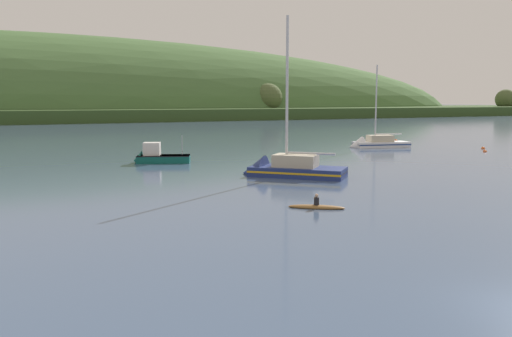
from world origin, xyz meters
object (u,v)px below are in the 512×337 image
at_px(sailboat_near_mooring, 374,145).
at_px(canoe_with_paddler, 316,207).
at_px(mooring_buoy_foreground, 483,149).
at_px(mooring_buoy_off_fishing_boat, 396,141).
at_px(sailboat_far_left, 285,172).
at_px(mooring_buoy_far_upstream, 485,152).
at_px(fishing_boat_moored, 158,158).

distance_m(sailboat_near_mooring, canoe_with_paddler, 44.39).
height_order(mooring_buoy_foreground, mooring_buoy_off_fishing_boat, mooring_buoy_off_fishing_boat).
bearing_deg(mooring_buoy_off_fishing_boat, sailboat_far_left, -142.39).
bearing_deg(canoe_with_paddler, mooring_buoy_off_fishing_boat, -99.33).
bearing_deg(mooring_buoy_foreground, sailboat_near_mooring, 146.00).
relative_size(sailboat_near_mooring, mooring_buoy_foreground, 21.11).
bearing_deg(mooring_buoy_far_upstream, canoe_with_paddler, -151.32).
height_order(canoe_with_paddler, mooring_buoy_off_fishing_boat, canoe_with_paddler).
bearing_deg(mooring_buoy_off_fishing_boat, fishing_boat_moored, -163.19).
relative_size(mooring_buoy_foreground, mooring_buoy_far_upstream, 1.10).
xyz_separation_m(fishing_boat_moored, mooring_buoy_off_fishing_boat, (43.30, 13.08, -0.49)).
distance_m(canoe_with_paddler, mooring_buoy_foreground, 48.80).
relative_size(fishing_boat_moored, mooring_buoy_off_fishing_boat, 9.47).
height_order(sailboat_far_left, fishing_boat_moored, sailboat_far_left).
relative_size(mooring_buoy_foreground, mooring_buoy_off_fishing_boat, 0.91).
bearing_deg(mooring_buoy_foreground, sailboat_far_left, -163.03).
bearing_deg(fishing_boat_moored, mooring_buoy_far_upstream, -167.21).
relative_size(sailboat_far_left, canoe_with_paddler, 4.72).
distance_m(sailboat_far_left, mooring_buoy_far_upstream, 34.95).
bearing_deg(fishing_boat_moored, canoe_with_paddler, 116.71).
bearing_deg(mooring_buoy_foreground, mooring_buoy_off_fishing_boat, 95.18).
height_order(canoe_with_paddler, mooring_buoy_far_upstream, canoe_with_paddler).
xyz_separation_m(sailboat_far_left, canoe_with_paddler, (-4.95, -13.10, -0.22)).
bearing_deg(mooring_buoy_far_upstream, mooring_buoy_off_fishing_boat, 84.62).
xyz_separation_m(sailboat_far_left, fishing_boat_moored, (-7.50, 14.50, 0.17)).
height_order(sailboat_near_mooring, mooring_buoy_far_upstream, sailboat_near_mooring).
xyz_separation_m(sailboat_near_mooring, mooring_buoy_far_upstream, (8.91, -11.40, -0.33)).
bearing_deg(mooring_buoy_off_fishing_boat, mooring_buoy_foreground, -84.82).
xyz_separation_m(sailboat_near_mooring, mooring_buoy_foreground, (12.20, -8.23, -0.33)).
distance_m(fishing_boat_moored, canoe_with_paddler, 27.72).
height_order(sailboat_far_left, mooring_buoy_off_fishing_boat, sailboat_far_left).
bearing_deg(mooring_buoy_far_upstream, mooring_buoy_foreground, 43.96).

